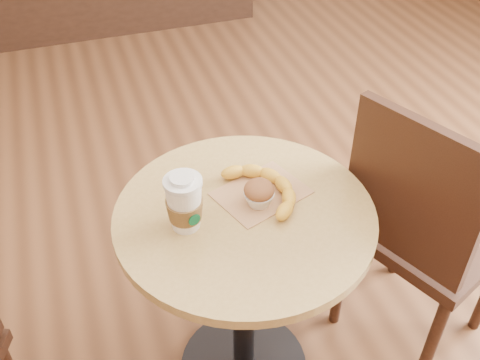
% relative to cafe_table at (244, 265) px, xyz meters
% --- Properties ---
extents(cafe_table, '(0.71, 0.71, 0.75)m').
position_rel_cafe_table_xyz_m(cafe_table, '(0.00, 0.00, 0.00)').
color(cafe_table, black).
rests_on(cafe_table, ground).
extents(chair_right, '(0.57, 0.57, 0.99)m').
position_rel_cafe_table_xyz_m(chair_right, '(0.57, -0.04, 0.01)').
color(chair_right, '#331C12').
rests_on(chair_right, ground).
extents(kraft_bag, '(0.29, 0.25, 0.00)m').
position_rel_cafe_table_xyz_m(kraft_bag, '(0.07, 0.06, 0.22)').
color(kraft_bag, '#B07F55').
rests_on(kraft_bag, cafe_table).
extents(coffee_cup, '(0.10, 0.10, 0.16)m').
position_rel_cafe_table_xyz_m(coffee_cup, '(-0.16, 0.00, 0.29)').
color(coffee_cup, white).
rests_on(coffee_cup, cafe_table).
extents(muffin, '(0.08, 0.08, 0.08)m').
position_rel_cafe_table_xyz_m(muffin, '(0.05, 0.02, 0.25)').
color(muffin, silver).
rests_on(muffin, kraft_bag).
extents(banana, '(0.26, 0.31, 0.04)m').
position_rel_cafe_table_xyz_m(banana, '(0.07, 0.05, 0.24)').
color(banana, gold).
rests_on(banana, kraft_bag).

